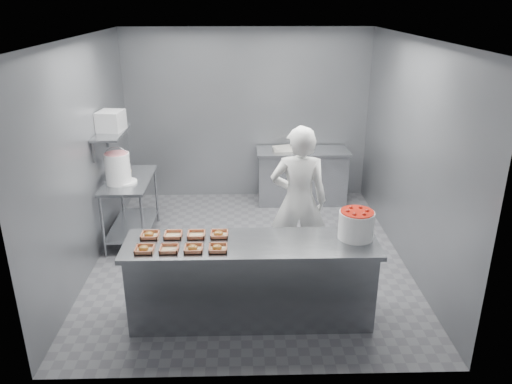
# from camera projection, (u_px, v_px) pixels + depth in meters

# --- Properties ---
(floor) EXTENTS (4.50, 4.50, 0.00)m
(floor) POSITION_uv_depth(u_px,v_px,m) (250.00, 256.00, 6.65)
(floor) COLOR #4C4C51
(floor) RESTS_ON ground
(ceiling) EXTENTS (4.50, 4.50, 0.00)m
(ceiling) POSITION_uv_depth(u_px,v_px,m) (248.00, 37.00, 5.63)
(ceiling) COLOR white
(ceiling) RESTS_ON wall_back
(wall_back) EXTENTS (4.00, 0.04, 2.80)m
(wall_back) POSITION_uv_depth(u_px,v_px,m) (247.00, 115.00, 8.23)
(wall_back) COLOR slate
(wall_back) RESTS_ON ground
(wall_left) EXTENTS (0.04, 4.50, 2.80)m
(wall_left) POSITION_uv_depth(u_px,v_px,m) (86.00, 157.00, 6.09)
(wall_left) COLOR slate
(wall_left) RESTS_ON ground
(wall_right) EXTENTS (0.04, 4.50, 2.80)m
(wall_right) POSITION_uv_depth(u_px,v_px,m) (410.00, 155.00, 6.19)
(wall_right) COLOR slate
(wall_right) RESTS_ON ground
(service_counter) EXTENTS (2.60, 0.70, 0.90)m
(service_counter) POSITION_uv_depth(u_px,v_px,m) (251.00, 280.00, 5.23)
(service_counter) COLOR slate
(service_counter) RESTS_ON ground
(prep_table) EXTENTS (0.60, 1.20, 0.90)m
(prep_table) POSITION_uv_depth(u_px,v_px,m) (131.00, 199.00, 6.95)
(prep_table) COLOR slate
(prep_table) RESTS_ON ground
(back_counter) EXTENTS (1.50, 0.60, 0.90)m
(back_counter) POSITION_uv_depth(u_px,v_px,m) (302.00, 176.00, 8.28)
(back_counter) COLOR slate
(back_counter) RESTS_ON ground
(wall_shelf) EXTENTS (0.35, 0.90, 0.03)m
(wall_shelf) POSITION_uv_depth(u_px,v_px,m) (111.00, 133.00, 6.60)
(wall_shelf) COLOR slate
(wall_shelf) RESTS_ON wall_left
(tray_0) EXTENTS (0.19, 0.18, 0.06)m
(tray_0) POSITION_uv_depth(u_px,v_px,m) (144.00, 249.00, 4.89)
(tray_0) COLOR tan
(tray_0) RESTS_ON service_counter
(tray_1) EXTENTS (0.19, 0.18, 0.04)m
(tray_1) POSITION_uv_depth(u_px,v_px,m) (169.00, 249.00, 4.89)
(tray_1) COLOR tan
(tray_1) RESTS_ON service_counter
(tray_2) EXTENTS (0.19, 0.18, 0.06)m
(tray_2) POSITION_uv_depth(u_px,v_px,m) (193.00, 248.00, 4.90)
(tray_2) COLOR tan
(tray_2) RESTS_ON service_counter
(tray_3) EXTENTS (0.19, 0.18, 0.06)m
(tray_3) POSITION_uv_depth(u_px,v_px,m) (218.00, 248.00, 4.90)
(tray_3) COLOR tan
(tray_3) RESTS_ON service_counter
(tray_4) EXTENTS (0.19, 0.18, 0.06)m
(tray_4) POSITION_uv_depth(u_px,v_px,m) (150.00, 235.00, 5.18)
(tray_4) COLOR tan
(tray_4) RESTS_ON service_counter
(tray_5) EXTENTS (0.19, 0.18, 0.04)m
(tray_5) POSITION_uv_depth(u_px,v_px,m) (173.00, 235.00, 5.18)
(tray_5) COLOR tan
(tray_5) RESTS_ON service_counter
(tray_6) EXTENTS (0.19, 0.18, 0.04)m
(tray_6) POSITION_uv_depth(u_px,v_px,m) (196.00, 234.00, 5.19)
(tray_6) COLOR tan
(tray_6) RESTS_ON service_counter
(tray_7) EXTENTS (0.19, 0.18, 0.06)m
(tray_7) POSITION_uv_depth(u_px,v_px,m) (219.00, 234.00, 5.19)
(tray_7) COLOR tan
(tray_7) RESTS_ON service_counter
(worker) EXTENTS (0.72, 0.50, 1.87)m
(worker) POSITION_uv_depth(u_px,v_px,m) (299.00, 201.00, 6.00)
(worker) COLOR white
(worker) RESTS_ON ground
(strawberry_tub) EXTENTS (0.36, 0.36, 0.30)m
(strawberry_tub) POSITION_uv_depth(u_px,v_px,m) (356.00, 224.00, 5.11)
(strawberry_tub) COLOR white
(strawberry_tub) RESTS_ON service_counter
(glaze_bucket) EXTENTS (0.35, 0.33, 0.51)m
(glaze_bucket) POSITION_uv_depth(u_px,v_px,m) (118.00, 168.00, 6.59)
(glaze_bucket) COLOR white
(glaze_bucket) RESTS_ON prep_table
(bucket_lid) EXTENTS (0.40, 0.40, 0.03)m
(bucket_lid) POSITION_uv_depth(u_px,v_px,m) (125.00, 182.00, 6.68)
(bucket_lid) COLOR white
(bucket_lid) RESTS_ON prep_table
(rag) EXTENTS (0.13, 0.12, 0.02)m
(rag) POSITION_uv_depth(u_px,v_px,m) (126.00, 172.00, 7.08)
(rag) COLOR #CCB28C
(rag) RESTS_ON prep_table
(appliance) EXTENTS (0.35, 0.39, 0.26)m
(appliance) POSITION_uv_depth(u_px,v_px,m) (111.00, 121.00, 6.60)
(appliance) COLOR gray
(appliance) RESTS_ON wall_shelf
(paper_stack) EXTENTS (0.33, 0.26, 0.06)m
(paper_stack) POSITION_uv_depth(u_px,v_px,m) (283.00, 149.00, 8.09)
(paper_stack) COLOR silver
(paper_stack) RESTS_ON back_counter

